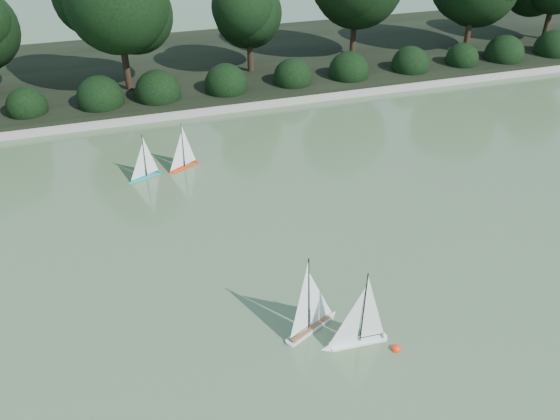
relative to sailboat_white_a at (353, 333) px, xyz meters
name	(u,v)px	position (x,y,z in m)	size (l,w,h in m)	color
ground	(374,310)	(0.65, 0.57, -0.23)	(80.00, 80.00, 0.00)	#3A4C2D
pond_coping	(240,107)	(0.65, 9.57, -0.14)	(40.00, 0.35, 0.18)	gray
far_bank	(212,64)	(0.65, 13.57, -0.08)	(40.00, 8.00, 0.30)	black
shrub_hedge	(232,85)	(0.65, 10.47, 0.22)	(29.10, 1.10, 1.10)	black
sailboat_white_a	(353,333)	(0.00, 0.00, 0.00)	(1.08, 0.23, 1.48)	white
sailboat_white_b	(314,316)	(-0.43, 0.52, 0.00)	(1.06, 0.61, 1.51)	silver
sailboat_orange	(181,162)	(-1.60, 6.42, -0.04)	(0.85, 0.51, 1.23)	red
sailboat_teal	(142,172)	(-2.52, 6.22, -0.05)	(0.83, 0.44, 1.17)	teal
race_buoy	(396,349)	(0.58, -0.31, -0.23)	(0.15, 0.15, 0.15)	#FA300D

